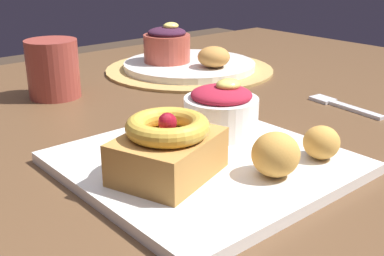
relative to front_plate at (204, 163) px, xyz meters
name	(u,v)px	position (x,y,z in m)	size (l,w,h in m)	color
dining_table	(113,186)	(-0.01, 0.18, -0.09)	(1.57, 0.91, 0.73)	brown
woven_placemat	(190,69)	(0.27, 0.35, 0.00)	(0.32, 0.32, 0.01)	#AD894C
front_plate	(204,163)	(0.00, 0.00, 0.00)	(0.27, 0.27, 0.01)	white
cake_slice	(168,148)	(-0.06, -0.01, 0.04)	(0.12, 0.11, 0.06)	#B77F3D
berry_ramekin	(221,110)	(0.07, 0.04, 0.03)	(0.09, 0.09, 0.07)	white
fritter_front	(276,154)	(0.02, -0.08, 0.03)	(0.05, 0.05, 0.04)	gold
fritter_middle	(321,142)	(0.09, -0.08, 0.02)	(0.04, 0.04, 0.04)	gold
back_plate	(189,65)	(0.27, 0.35, 0.01)	(0.25, 0.25, 0.01)	white
back_ramekin	(167,45)	(0.24, 0.38, 0.04)	(0.09, 0.09, 0.07)	#B24C3D
back_pastry	(214,57)	(0.28, 0.28, 0.03)	(0.06, 0.06, 0.04)	#B77F3D
fork	(340,105)	(0.30, 0.03, 0.00)	(0.03, 0.13, 0.00)	silver
coffee_mug	(53,69)	(0.00, 0.35, 0.04)	(0.08, 0.08, 0.09)	#993D33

